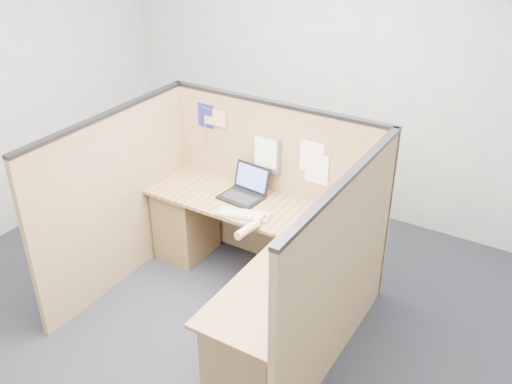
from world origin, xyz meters
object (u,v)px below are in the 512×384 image
Objects in this scene: l_desk at (250,270)px; laptop at (245,189)px; keyboard at (244,214)px; mouse at (259,219)px.

l_desk is 5.27× the size of laptop.
laptop is 0.34m from keyboard.
mouse reaches higher than keyboard.
keyboard reaches higher than l_desk.
keyboard is at bearing 175.86° from mouse.
laptop is at bearing 125.91° from l_desk.
laptop reaches higher than l_desk.
laptop reaches higher than keyboard.
mouse is (0.15, -0.01, 0.01)m from keyboard.
laptop is 0.84× the size of keyboard.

